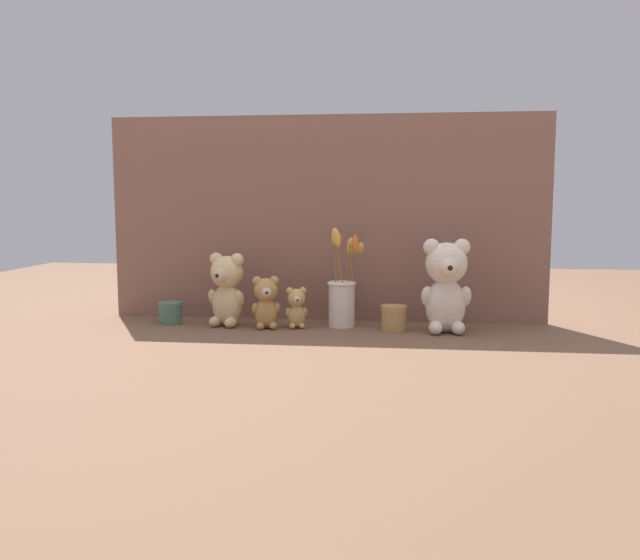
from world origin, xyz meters
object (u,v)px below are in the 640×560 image
at_px(teddy_bear_small, 266,301).
at_px(teddy_bear_tiny, 296,307).
at_px(decorative_tin_short, 170,313).
at_px(teddy_bear_medium, 227,288).
at_px(decorative_tin_tall, 394,318).
at_px(flower_vase, 342,295).
at_px(teddy_bear_large, 446,284).

bearing_deg(teddy_bear_small, teddy_bear_tiny, 11.84).
bearing_deg(teddy_bear_tiny, decorative_tin_short, 176.25).
height_order(teddy_bear_medium, decorative_tin_tall, teddy_bear_medium).
height_order(teddy_bear_small, teddy_bear_tiny, teddy_bear_small).
relative_size(teddy_bear_medium, teddy_bear_tiny, 1.81).
xyz_separation_m(decorative_tin_tall, decorative_tin_short, (-0.75, 0.03, -0.00)).
relative_size(teddy_bear_tiny, decorative_tin_tall, 1.58).
xyz_separation_m(teddy_bear_small, decorative_tin_tall, (0.41, 0.02, -0.05)).
bearing_deg(flower_vase, teddy_bear_small, -164.89).
bearing_deg(decorative_tin_tall, decorative_tin_short, 177.97).
relative_size(teddy_bear_small, flower_vase, 0.52).
xyz_separation_m(flower_vase, decorative_tin_short, (-0.58, -0.02, -0.07)).
bearing_deg(teddy_bear_tiny, decorative_tin_tall, 0.35).
height_order(teddy_bear_small, decorative_tin_short, teddy_bear_small).
height_order(teddy_bear_large, flower_vase, flower_vase).
height_order(teddy_bear_large, teddy_bear_tiny, teddy_bear_large).
bearing_deg(teddy_bear_large, decorative_tin_short, 177.25).
distance_m(teddy_bear_small, decorative_tin_tall, 0.41).
height_order(flower_vase, decorative_tin_short, flower_vase).
xyz_separation_m(teddy_bear_large, teddy_bear_medium, (-0.71, 0.02, -0.03)).
xyz_separation_m(teddy_bear_small, decorative_tin_short, (-0.34, 0.05, -0.05)).
relative_size(teddy_bear_large, decorative_tin_short, 3.61).
xyz_separation_m(teddy_bear_small, teddy_bear_tiny, (0.10, 0.02, -0.02)).
height_order(teddy_bear_medium, teddy_bear_small, teddy_bear_medium).
distance_m(teddy_bear_tiny, decorative_tin_short, 0.43).
xyz_separation_m(teddy_bear_medium, flower_vase, (0.38, 0.04, -0.02)).
xyz_separation_m(teddy_bear_large, teddy_bear_small, (-0.57, -0.00, -0.06)).
bearing_deg(decorative_tin_tall, teddy_bear_small, -176.93).
relative_size(teddy_bear_large, decorative_tin_tall, 3.48).
relative_size(teddy_bear_large, teddy_bear_medium, 1.22).
height_order(decorative_tin_tall, decorative_tin_short, decorative_tin_tall).
height_order(teddy_bear_tiny, decorative_tin_tall, teddy_bear_tiny).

